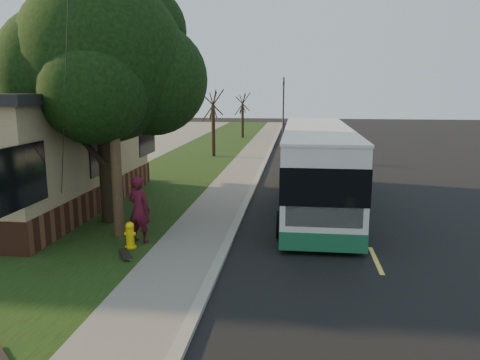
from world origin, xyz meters
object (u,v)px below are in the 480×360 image
bare_tree_far (243,116)px  dumpster (90,166)px  leafy_tree (105,63)px  traffic_signal (283,102)px  utility_pole (112,80)px  skateboard_main (125,254)px  bare_tree_near (213,124)px  fire_hydrant (130,235)px  skateboarder (139,209)px  distant_car (293,136)px  transit_bus (316,165)px

bare_tree_far → dumpster: 21.05m
leafy_tree → traffic_signal: bearing=81.5°
utility_pole → skateboard_main: size_ratio=10.23×
utility_pole → bare_tree_near: size_ratio=2.11×
dumpster → fire_hydrant: bearing=-60.2°
skateboarder → distant_car: bearing=-84.0°
leafy_tree → skateboarder: (1.67, -2.12, -4.14)m
fire_hydrant → bare_tree_far: (-0.40, 30.00, 1.57)m
dumpster → distant_car: distant_car is taller
leafy_tree → skateboarder: bearing=-51.8°
traffic_signal → bare_tree_near: bearing=-104.0°
skateboarder → distant_car: (4.04, 25.06, -0.31)m
bare_tree_near → transit_bus: bare_tree_near is taller
transit_bus → utility_pole: bearing=-142.6°
dumpster → utility_pole: bearing=-60.9°
fire_hydrant → traffic_signal: traffic_signal is taller
skateboarder → dumpster: (-5.62, 9.10, -0.33)m
transit_bus → skateboarder: 7.20m
traffic_signal → skateboard_main: bearing=-94.9°
bare_tree_far → traffic_signal: bearing=48.8°
transit_bus → skateboarder: bearing=-135.7°
utility_pole → transit_bus: bearing=37.4°
traffic_signal → skateboard_main: (-3.00, -34.68, -3.03)m
bare_tree_far → utility_pole: bearing=-90.6°
fire_hydrant → dumpster: dumpster is taller
bare_tree_far → transit_bus: 25.11m
transit_bus → traffic_signal: bearing=94.3°
fire_hydrant → transit_bus: 7.71m
utility_pole → traffic_signal: size_ratio=1.65×
utility_pole → skateboard_main: bearing=-64.2°
fire_hydrant → transit_bus: size_ratio=0.07×
leafy_tree → dumpster: (-3.95, 6.98, -4.48)m
bare_tree_near → bare_tree_far: bearing=87.6°
bare_tree_far → transit_bus: bare_tree_far is taller
fire_hydrant → skateboarder: skateboarder is taller
bare_tree_near → skateboarder: bearing=-86.7°
skateboarder → dumpster: skateboarder is taller
fire_hydrant → skateboard_main: bearing=-81.6°
traffic_signal → skateboard_main: traffic_signal is taller
bare_tree_near → distant_car: 9.22m
transit_bus → distant_car: bearing=93.1°
bare_tree_near → skateboard_main: bearing=-86.9°
skateboarder → skateboard_main: 1.50m
bare_tree_near → traffic_signal: traffic_signal is taller
leafy_tree → distant_car: 24.06m
fire_hydrant → bare_tree_near: 18.10m
transit_bus → distant_car: (-1.09, 20.05, -0.88)m
skateboarder → traffic_signal: bearing=-79.9°
bare_tree_near → bare_tree_far: size_ratio=1.07×
leafy_tree → bare_tree_far: (1.17, 27.35, -3.16)m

